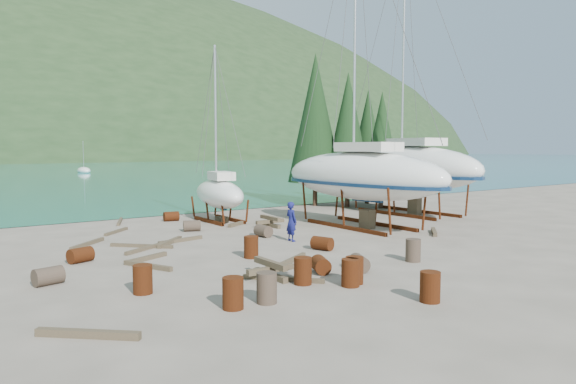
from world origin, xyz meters
TOP-DOWN VIEW (x-y plane):
  - ground at (0.00, 0.00)m, footprint 600.00×600.00m
  - far_house_right at (30.00, 190.00)m, footprint 6.60×5.60m
  - cypress_near_right at (12.50, 12.00)m, footprint 3.60×3.60m
  - cypress_mid_right at (14.00, 10.00)m, footprint 3.06×3.06m
  - cypress_back_left at (11.00, 14.00)m, footprint 4.14×4.14m
  - cypress_far_right at (15.50, 13.00)m, footprint 3.24×3.24m
  - moored_boat_mid at (10.00, 80.00)m, footprint 2.00×5.00m
  - large_sailboat_near at (6.46, 4.17)m, footprint 4.04×11.66m
  - large_sailboat_far at (13.00, 6.53)m, footprint 4.87×12.49m
  - small_sailboat_shore at (1.00, 10.56)m, footprint 3.12×6.77m
  - worker at (0.77, 2.82)m, footprint 0.46×0.69m
  - drum_0 at (-6.53, -4.64)m, footprint 0.58×0.58m
  - drum_1 at (-0.72, -3.42)m, footprint 0.91×1.05m
  - drum_2 at (-8.52, 3.76)m, footprint 1.02×0.83m
  - drum_3 at (-2.36, -4.77)m, footprint 0.58×0.58m
  - drum_4 at (-1.25, 12.46)m, footprint 0.96×0.71m
  - drum_6 at (0.61, 0.31)m, footprint 0.83×1.02m
  - drum_7 at (-1.62, -7.32)m, footprint 0.58×0.58m
  - drum_8 at (-8.03, -1.76)m, footprint 0.58×0.58m
  - drum_9 at (-1.85, 8.22)m, footprint 1.02×0.84m
  - drum_10 at (-2.02, -4.59)m, footprint 0.58×0.58m
  - drum_11 at (0.33, 4.60)m, footprint 0.63×0.91m
  - drum_12 at (-2.02, -2.84)m, footprint 0.90×1.04m
  - drum_13 at (-3.44, -3.69)m, footprint 0.58×0.58m
  - drum_14 at (-2.73, 0.70)m, footprint 0.58×0.58m
  - drum_15 at (-10.17, 0.95)m, footprint 0.99×0.77m
  - drum_16 at (-5.49, -4.72)m, footprint 0.58×0.58m
  - drum_17 at (2.06, -3.48)m, footprint 0.58×0.58m
  - timber_0 at (-5.28, 10.01)m, footprint 1.68×1.66m
  - timber_1 at (8.00, 0.29)m, footprint 1.61×1.49m
  - timber_3 at (-3.72, -3.00)m, footprint 1.93×2.19m
  - timber_4 at (-6.23, 2.73)m, footprint 1.80×0.92m
  - timber_5 at (-2.02, -0.96)m, footprint 2.47×1.51m
  - timber_6 at (1.09, 8.59)m, footprint 1.57×1.03m
  - timber_8 at (-4.23, 5.42)m, footprint 1.79×1.70m
  - timber_9 at (-4.01, 13.57)m, footprint 1.12×2.62m
  - timber_10 at (-3.59, 5.66)m, footprint 2.36×0.60m
  - timber_11 at (-5.71, 4.64)m, footprint 2.08×1.35m
  - timber_12 at (-6.74, 1.40)m, footprint 1.13×2.14m
  - timber_14 at (-10.33, -4.58)m, footprint 2.00×1.82m
  - timber_15 at (-5.57, 5.38)m, footprint 2.17×2.19m
  - timber_17 at (-7.41, 7.22)m, footprint 1.95×1.95m
  - timber_pile_fore at (-3.86, -2.43)m, footprint 1.80×1.80m
  - timber_pile_aft at (2.39, 7.12)m, footprint 1.80×1.80m

SIDE VIEW (x-z plane):
  - ground at x=0.00m, z-range 0.00..0.00m
  - timber_0 at x=-5.28m, z-range 0.00..0.14m
  - timber_15 at x=-5.57m, z-range 0.00..0.15m
  - timber_3 at x=-3.72m, z-range 0.00..0.15m
  - timber_9 at x=-4.01m, z-range 0.00..0.15m
  - timber_11 at x=-5.71m, z-range 0.00..0.15m
  - timber_5 at x=-2.02m, z-range 0.00..0.16m
  - timber_17 at x=-7.41m, z-range 0.00..0.16m
  - timber_10 at x=-3.59m, z-range 0.00..0.16m
  - timber_12 at x=-6.74m, z-range 0.00..0.17m
  - timber_4 at x=-6.23m, z-range 0.00..0.17m
  - timber_14 at x=-10.33m, z-range 0.00..0.18m
  - timber_8 at x=-4.23m, z-range 0.00..0.19m
  - timber_6 at x=1.09m, z-range 0.00..0.19m
  - timber_1 at x=8.00m, z-range 0.00..0.19m
  - drum_1 at x=-0.72m, z-range 0.00..0.58m
  - drum_2 at x=-8.52m, z-range 0.00..0.58m
  - drum_4 at x=-1.25m, z-range 0.00..0.58m
  - drum_6 at x=0.61m, z-range 0.00..0.58m
  - drum_9 at x=-1.85m, z-range 0.00..0.58m
  - drum_11 at x=0.33m, z-range 0.00..0.58m
  - drum_12 at x=-2.02m, z-range 0.00..0.58m
  - drum_15 at x=-10.17m, z-range 0.00..0.58m
  - timber_pile_fore at x=-3.86m, z-range 0.00..0.60m
  - timber_pile_aft at x=2.39m, z-range 0.00..0.60m
  - moored_boat_mid at x=10.00m, z-range -2.64..3.41m
  - drum_0 at x=-6.53m, z-range 0.00..0.88m
  - drum_3 at x=-2.36m, z-range 0.00..0.88m
  - drum_7 at x=-1.62m, z-range 0.00..0.88m
  - drum_8 at x=-8.03m, z-range 0.00..0.88m
  - drum_10 at x=-2.02m, z-range 0.00..0.88m
  - drum_13 at x=-3.44m, z-range 0.00..0.88m
  - drum_14 at x=-2.73m, z-range 0.00..0.88m
  - drum_16 at x=-5.49m, z-range 0.00..0.88m
  - drum_17 at x=2.06m, z-range 0.00..0.88m
  - worker at x=0.77m, z-range 0.00..1.88m
  - small_sailboat_shore at x=1.00m, z-range -3.49..6.94m
  - large_sailboat_near at x=6.46m, z-range -6.13..11.95m
  - far_house_right at x=30.00m, z-range 0.12..5.72m
  - large_sailboat_far at x=13.00m, z-range -6.48..12.77m
  - cypress_mid_right at x=14.00m, z-range 0.67..9.17m
  - cypress_far_right at x=15.50m, z-range 0.71..9.71m
  - cypress_near_right at x=12.50m, z-range 0.79..10.79m
  - cypress_back_left at x=11.00m, z-range 0.91..12.41m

